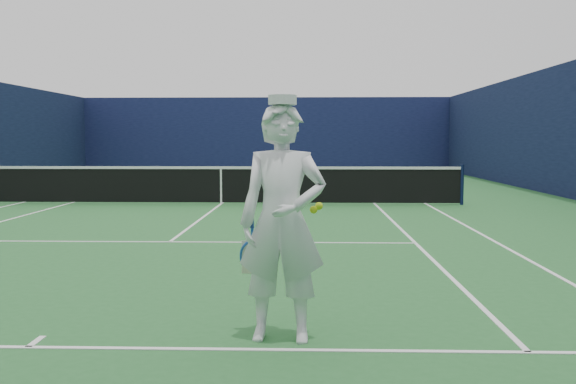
% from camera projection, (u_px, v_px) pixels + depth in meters
% --- Properties ---
extents(ground, '(80.00, 80.00, 0.00)m').
position_uv_depth(ground, '(221.00, 204.00, 17.17)').
color(ground, '#25632C').
rests_on(ground, ground).
extents(court_markings, '(11.03, 23.83, 0.01)m').
position_uv_depth(court_markings, '(221.00, 204.00, 17.16)').
color(court_markings, white).
rests_on(court_markings, ground).
extents(windscreen_fence, '(20.12, 36.12, 4.00)m').
position_uv_depth(windscreen_fence, '(221.00, 129.00, 17.00)').
color(windscreen_fence, '#10153B').
rests_on(windscreen_fence, ground).
extents(tennis_net, '(12.88, 0.09, 1.07)m').
position_uv_depth(tennis_net, '(221.00, 183.00, 17.12)').
color(tennis_net, '#141E4C').
rests_on(tennis_net, ground).
extents(tennis_player, '(0.80, 0.55, 2.10)m').
position_uv_depth(tennis_player, '(282.00, 222.00, 5.47)').
color(tennis_player, white).
rests_on(tennis_player, ground).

